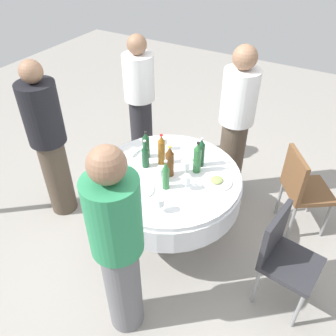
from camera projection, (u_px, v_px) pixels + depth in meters
name	position (u px, v px, depth m)	size (l,w,h in m)	color
ground_plane	(168.00, 231.00, 3.44)	(10.00, 10.00, 0.00)	gray
dining_table	(168.00, 187.00, 3.08)	(1.30, 1.30, 0.74)	white
bottle_dark_green_right	(201.00, 153.00, 3.01)	(0.06, 0.06, 0.29)	#194728
bottle_dark_green_north	(146.00, 145.00, 3.11)	(0.06, 0.06, 0.27)	#194728
bottle_amber_left	(161.00, 150.00, 3.03)	(0.06, 0.06, 0.30)	#8C5619
bottle_green_outer	(197.00, 158.00, 2.93)	(0.07, 0.07, 0.30)	#2D6B38
bottle_dark_green_far	(145.00, 155.00, 3.00)	(0.06, 0.06, 0.27)	#194728
bottle_brown_near	(170.00, 162.00, 2.89)	(0.07, 0.07, 0.30)	#593314
bottle_green_front	(166.00, 175.00, 2.77)	(0.06, 0.06, 0.28)	#2D6B38
wine_glass_outer	(185.00, 166.00, 2.89)	(0.07, 0.07, 0.16)	white
wine_glass_far	(160.00, 203.00, 2.57)	(0.07, 0.07, 0.13)	white
wine_glass_near	(186.00, 180.00, 2.77)	(0.06, 0.06, 0.14)	white
wine_glass_front	(164.00, 141.00, 3.22)	(0.07, 0.07, 0.14)	white
wine_glass_south	(161.00, 171.00, 2.86)	(0.07, 0.07, 0.14)	white
plate_south	(118.00, 174.00, 2.97)	(0.21, 0.21, 0.02)	white
plate_west	(141.00, 190.00, 2.81)	(0.21, 0.21, 0.02)	white
plate_rear	(217.00, 181.00, 2.89)	(0.26, 0.26, 0.04)	white
fork_north	(197.00, 152.00, 3.24)	(0.18, 0.02, 0.01)	silver
fork_left	(193.00, 207.00, 2.66)	(0.18, 0.02, 0.01)	silver
folded_napkin	(130.00, 151.00, 3.24)	(0.13, 0.13, 0.02)	white
person_right	(118.00, 247.00, 2.21)	(0.34, 0.34, 1.64)	slate
person_north	(49.00, 141.00, 3.20)	(0.34, 0.34, 1.62)	#4C3F33
person_left	(236.00, 124.00, 3.39)	(0.34, 0.34, 1.66)	#4C3F33
person_outer	(140.00, 102.00, 3.88)	(0.34, 0.34, 1.57)	#26262B
chair_near	(301.00, 186.00, 3.20)	(0.56, 0.56, 0.87)	brown
chair_front	(283.00, 253.00, 2.59)	(0.45, 0.45, 0.87)	#2D2D33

